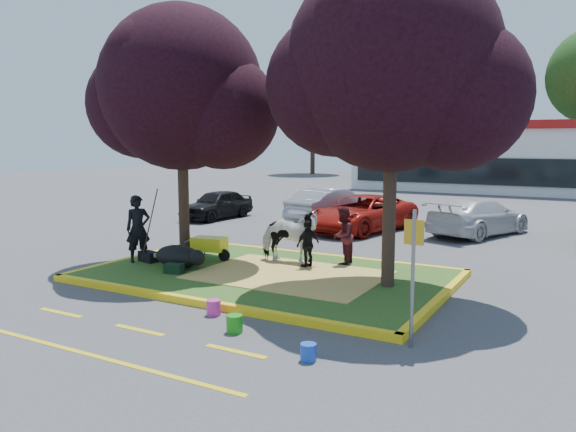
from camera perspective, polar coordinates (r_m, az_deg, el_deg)
The scene contains 31 objects.
ground at distance 13.34m, azimuth -2.15°, elevation -6.34°, with size 90.00×90.00×0.00m, color #424244.
median_island at distance 13.32m, azimuth -2.15°, elevation -6.03°, with size 8.00×5.00×0.15m, color #295119.
curb_near at distance 11.28m, azimuth -9.08°, elevation -8.67°, with size 8.30×0.16×0.15m, color yellow.
curb_far at distance 15.53m, azimuth 2.83°, elevation -4.06°, with size 8.30×0.16×0.15m, color yellow.
curb_left at distance 15.79m, azimuth -14.92°, elevation -4.11°, with size 0.16×5.30×0.15m, color yellow.
curb_right at distance 11.79m, azimuth 15.21°, elevation -8.12°, with size 0.16×5.30×0.15m, color yellow.
straw_bedding at distance 13.01m, azimuth 0.12°, elevation -6.00°, with size 4.20×3.00×0.01m, color #E9C860.
tree_purple_left at distance 14.92m, azimuth -10.79°, elevation 11.88°, with size 5.06×4.20×6.51m.
tree_purple_right at distance 11.93m, azimuth 10.64°, elevation 13.95°, with size 5.30×4.40×6.82m.
fire_lane_stripe_a at distance 11.57m, azimuth -22.08°, elevation -9.09°, with size 1.10×0.12×0.01m, color yellow.
fire_lane_stripe_b at distance 10.14m, azimuth -14.85°, elevation -11.14°, with size 1.10×0.12×0.01m, color yellow.
fire_lane_stripe_c at distance 8.94m, azimuth -5.33°, elevation -13.53°, with size 1.10×0.12×0.01m, color yellow.
fire_lane_long at distance 9.38m, azimuth -20.09°, elevation -12.94°, with size 6.00×0.10×0.01m, color yellow.
retail_building at distance 39.32m, azimuth 22.44°, elevation 5.67°, with size 20.40×8.40×4.40m.
treeline at distance 49.17m, azimuth 23.27°, elevation 12.32°, with size 46.58×7.80×14.63m.
cow at distance 14.14m, azimuth 0.12°, elevation -2.07°, with size 0.74×1.63×1.37m, color white.
calf at distance 13.97m, azimuth -11.09°, elevation -4.05°, with size 1.27×0.72×0.55m, color black.
handler at distance 14.76m, azimuth -14.99°, elevation -1.26°, with size 0.62×0.41×1.71m, color black.
visitor_a at distance 14.08m, azimuth 5.58°, elevation -2.00°, with size 0.70×0.55×1.44m, color #42121C.
visitor_b at distance 13.68m, azimuth 2.03°, elevation -2.87°, with size 0.68×0.28×1.15m, color black.
wheelbarrow at distance 14.76m, azimuth -7.98°, elevation -2.85°, with size 1.55×0.65×0.58m.
gear_bag_dark at distance 14.83m, azimuth -14.00°, elevation -4.02°, with size 0.52×0.29×0.27m, color black.
gear_bag_green at distance 13.44m, azimuth -11.51°, elevation -5.24°, with size 0.43×0.27×0.23m, color black.
sign_post at distance 8.90m, azimuth 12.58°, elevation -4.86°, with size 0.31×0.06×2.19m.
bucket_green at distance 9.72m, azimuth -5.46°, elevation -10.84°, with size 0.28×0.28×0.30m, color #1C9216.
bucket_pink at distance 10.67m, azimuth -7.57°, elevation -9.20°, with size 0.27×0.27×0.29m, color #D93090.
bucket_blue at distance 8.52m, azimuth 2.08°, elevation -13.66°, with size 0.24×0.24×0.26m, color blue.
car_black at distance 23.45m, azimuth -7.24°, elevation 1.19°, with size 1.43×3.54×1.21m, color black.
car_silver at distance 22.27m, azimuth 4.48°, elevation 1.10°, with size 1.46×4.18×1.38m, color #96999E.
car_red at distance 20.23m, azimuth 7.58°, elevation 0.28°, with size 2.15×4.67×1.30m, color #A1150D.
car_white at distance 20.33m, azimuth 18.78°, elevation -0.05°, with size 1.80×4.44×1.29m, color silver.
Camera 1 is at (6.76, -11.04, 3.23)m, focal length 35.00 mm.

